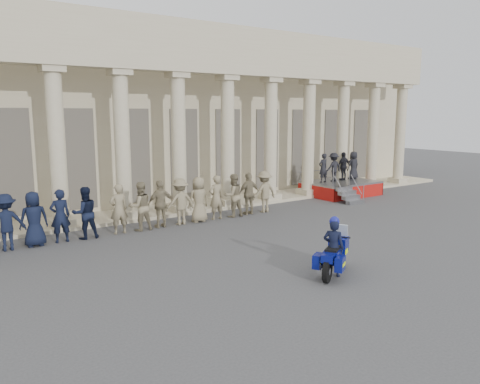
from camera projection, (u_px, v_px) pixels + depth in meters
name	position (u px, v px, depth m)	size (l,w,h in m)	color
ground	(264.00, 265.00, 14.11)	(90.00, 90.00, 0.00)	#3E3E41
building	(100.00, 113.00, 25.34)	(40.00, 12.50, 9.00)	#BAAD8C
officer_rank	(39.00, 218.00, 16.11)	(20.73, 0.73, 1.92)	black
reviewing_stand	(341.00, 174.00, 26.08)	(3.88, 3.81, 2.38)	gray
motorcycle	(334.00, 255.00, 13.25)	(1.86, 1.37, 1.33)	black
rider	(334.00, 246.00, 13.10)	(0.64, 0.71, 1.71)	black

